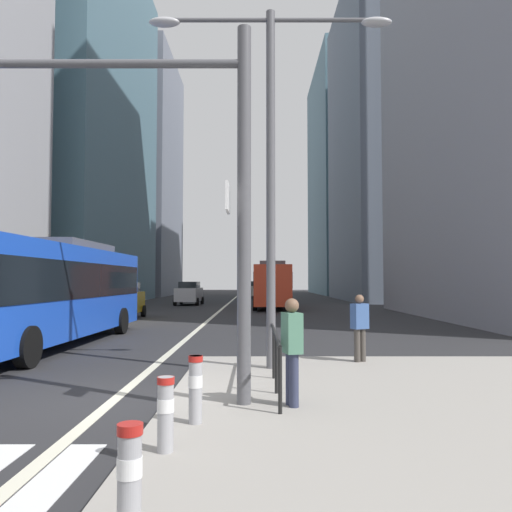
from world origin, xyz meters
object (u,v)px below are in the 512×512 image
at_px(car_receding_far, 258,289).
at_px(city_bus_red_receding, 273,283).
at_px(city_bus_blue_oncoming, 50,288).
at_px(car_receding_near, 254,289).
at_px(traffic_signal_gantry, 136,155).
at_px(pedestrian_waiting, 293,346).
at_px(car_oncoming_far, 190,293).
at_px(bollard_left, 167,410).
at_px(bollard_right, 197,386).
at_px(bollard_front, 131,474).
at_px(street_lamp_post, 272,137).
at_px(pedestrian_walking, 361,325).
at_px(car_oncoming_mid, 123,300).

bearing_deg(car_receding_far, city_bus_red_receding, -87.13).
bearing_deg(city_bus_blue_oncoming, car_receding_near, 82.27).
relative_size(traffic_signal_gantry, pedestrian_waiting, 3.65).
bearing_deg(car_oncoming_far, bollard_left, -82.87).
distance_m(car_receding_near, traffic_signal_gantry, 53.00).
xyz_separation_m(city_bus_red_receding, bollard_right, (-2.02, -30.99, -1.18)).
height_order(car_receding_near, car_oncoming_far, same).
height_order(car_receding_far, bollard_front, car_receding_far).
bearing_deg(car_receding_near, street_lamp_post, -89.17).
distance_m(car_receding_far, pedestrian_walking, 47.11).
xyz_separation_m(city_bus_blue_oncoming, bollard_front, (5.54, -12.00, -1.22)).
height_order(car_oncoming_mid, pedestrian_waiting, car_oncoming_mid).
bearing_deg(bollard_left, car_oncoming_mid, 106.01).
relative_size(city_bus_red_receding, street_lamp_post, 1.36).
bearing_deg(traffic_signal_gantry, city_bus_blue_oncoming, 120.04).
bearing_deg(pedestrian_waiting, car_oncoming_mid, 111.68).
height_order(car_oncoming_mid, street_lamp_post, street_lamp_post).
xyz_separation_m(city_bus_blue_oncoming, car_receding_near, (6.10, 44.99, -0.85)).
xyz_separation_m(bollard_left, pedestrian_walking, (3.48, 6.28, 0.40)).
bearing_deg(car_oncoming_mid, pedestrian_waiting, -68.32).
relative_size(bollard_front, pedestrian_waiting, 0.51).
bearing_deg(street_lamp_post, bollard_left, -103.99).
bearing_deg(car_receding_near, car_receding_far, -73.42).
xyz_separation_m(bollard_front, pedestrian_walking, (3.41, 8.18, 0.40)).
distance_m(car_oncoming_far, traffic_signal_gantry, 34.96).
distance_m(bollard_right, pedestrian_waiting, 1.72).
bearing_deg(car_oncoming_mid, city_bus_blue_oncoming, -86.28).
bearing_deg(car_receding_far, city_bus_blue_oncoming, -98.71).
height_order(car_receding_far, bollard_right, car_receding_far).
bearing_deg(city_bus_blue_oncoming, pedestrian_walking, -23.12).
bearing_deg(bollard_front, city_bus_blue_oncoming, 114.79).
distance_m(car_oncoming_mid, street_lamp_post, 18.49).
bearing_deg(car_receding_far, car_oncoming_far, -109.22).
bearing_deg(city_bus_blue_oncoming, bollard_right, -57.68).
bearing_deg(traffic_signal_gantry, bollard_front, -76.65).
height_order(city_bus_red_receding, bollard_right, city_bus_red_receding).
xyz_separation_m(car_oncoming_mid, pedestrian_walking, (9.71, -15.43, 0.03)).
xyz_separation_m(city_bus_blue_oncoming, bollard_right, (5.68, -8.97, -1.19)).
xyz_separation_m(car_oncoming_mid, street_lamp_post, (7.58, -16.31, 4.29)).
distance_m(car_receding_far, bollard_right, 52.22).
bearing_deg(bollard_left, bollard_front, -87.95).
bearing_deg(car_receding_near, bollard_left, -90.66).
bearing_deg(bollard_left, city_bus_red_receding, 86.05).
distance_m(city_bus_blue_oncoming, car_oncoming_far, 26.75).
bearing_deg(car_receding_near, pedestrian_walking, -86.66).
relative_size(traffic_signal_gantry, pedestrian_walking, 3.80).
bearing_deg(car_receding_near, pedestrian_waiting, -88.98).
distance_m(street_lamp_post, bollard_front, 8.76).
height_order(city_bus_blue_oncoming, city_bus_red_receding, same).
height_order(traffic_signal_gantry, pedestrian_walking, traffic_signal_gantry).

